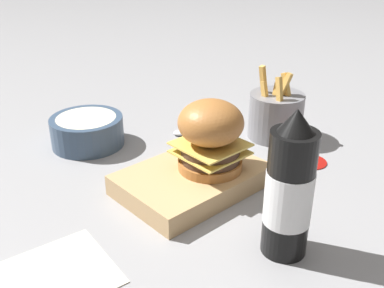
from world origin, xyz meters
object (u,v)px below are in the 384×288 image
burger (211,135)px  fries_basket (276,115)px  ketchup_bottle (289,191)px  spoon (192,131)px  serving_board (192,180)px  side_bowl (87,130)px

burger → fries_basket: 0.26m
ketchup_bottle → spoon: (0.17, 0.38, -0.09)m
burger → serving_board: bearing=154.1°
fries_basket → side_bowl: size_ratio=1.04×
spoon → burger: bearing=77.2°
fries_basket → side_bowl: bearing=143.5°
ketchup_bottle → side_bowl: 0.49m
serving_board → fries_basket: (0.28, 0.04, 0.03)m
ketchup_bottle → side_bowl: bearing=93.2°
burger → ketchup_bottle: size_ratio=0.58×
fries_basket → spoon: bearing=132.0°
spoon → side_bowl: bearing=-5.9°
fries_basket → spoon: 0.18m
serving_board → burger: size_ratio=1.98×
side_bowl → spoon: side_bowl is taller
ketchup_bottle → spoon: bearing=65.8°
ketchup_bottle → fries_basket: 0.38m
serving_board → side_bowl: bearing=98.6°
burger → spoon: (0.13, 0.19, -0.09)m
ketchup_bottle → spoon: 0.43m
side_bowl → spoon: bearing=-27.2°
burger → fries_basket: bearing=12.4°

